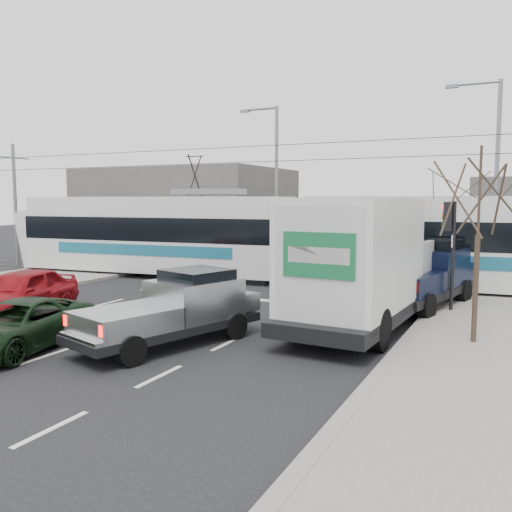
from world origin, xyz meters
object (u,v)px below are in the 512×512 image
at_px(street_lamp_far, 273,176).
at_px(silver_pickup, 178,308).
at_px(box_truck, 362,265).
at_px(green_car, 18,325).
at_px(navy_pickup, 424,274).
at_px(red_car, 20,293).
at_px(bare_tree, 479,200).
at_px(traffic_signal, 450,232).
at_px(street_lamp_near, 492,170).
at_px(tram, 298,238).

height_order(street_lamp_far, silver_pickup, street_lamp_far).
relative_size(box_truck, green_car, 1.74).
relative_size(navy_pickup, red_car, 1.28).
relative_size(bare_tree, street_lamp_far, 0.56).
distance_m(navy_pickup, green_car, 13.20).
xyz_separation_m(traffic_signal, box_truck, (-2.02, -3.34, -0.84)).
xyz_separation_m(street_lamp_near, red_car, (-13.25, -14.10, -4.32)).
bearing_deg(silver_pickup, tram, 111.90).
bearing_deg(street_lamp_far, tram, -56.22).
height_order(green_car, red_car, red_car).
relative_size(tram, navy_pickup, 4.85).
bearing_deg(navy_pickup, green_car, -116.91).
bearing_deg(street_lamp_far, red_car, -96.20).
height_order(box_truck, green_car, box_truck).
height_order(street_lamp_far, red_car, street_lamp_far).
xyz_separation_m(street_lamp_near, silver_pickup, (-6.82, -14.52, -4.16)).
xyz_separation_m(traffic_signal, green_car, (-9.27, -9.34, -2.11)).
height_order(street_lamp_near, box_truck, street_lamp_near).
relative_size(traffic_signal, red_car, 0.78).
bearing_deg(street_lamp_near, green_car, -120.98).
distance_m(traffic_signal, silver_pickup, 9.39).
bearing_deg(navy_pickup, tram, 165.54).
relative_size(street_lamp_near, green_car, 2.00).
xyz_separation_m(bare_tree, silver_pickup, (-7.11, -3.02, -2.84)).
bearing_deg(street_lamp_far, navy_pickup, -41.52).
relative_size(bare_tree, box_truck, 0.64).
distance_m(street_lamp_near, red_car, 19.82).
xyz_separation_m(traffic_signal, street_lamp_far, (-10.66, 9.50, 2.37)).
distance_m(bare_tree, box_truck, 3.73).
bearing_deg(street_lamp_near, bare_tree, -88.58).
height_order(street_lamp_far, box_truck, street_lamp_far).
xyz_separation_m(traffic_signal, navy_pickup, (-0.89, 0.86, -1.57)).
distance_m(street_lamp_far, red_car, 16.76).
height_order(street_lamp_near, red_car, street_lamp_near).
bearing_deg(street_lamp_far, box_truck, -56.07).
bearing_deg(tram, red_car, -122.67).
bearing_deg(bare_tree, silver_pickup, -156.98).
bearing_deg(red_car, street_lamp_near, 33.58).
height_order(navy_pickup, red_car, navy_pickup).
bearing_deg(red_car, bare_tree, -2.33).
xyz_separation_m(street_lamp_far, tram, (3.73, -5.57, -3.03)).
relative_size(tram, red_car, 6.23).
bearing_deg(street_lamp_far, traffic_signal, -41.72).
bearing_deg(navy_pickup, traffic_signal, -31.34).
bearing_deg(street_lamp_far, street_lamp_near, -9.87).
height_order(traffic_signal, box_truck, box_truck).
height_order(tram, red_car, tram).
relative_size(street_lamp_near, navy_pickup, 1.52).
xyz_separation_m(traffic_signal, street_lamp_near, (0.84, 7.50, 2.37)).
height_order(street_lamp_far, green_car, street_lamp_far).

